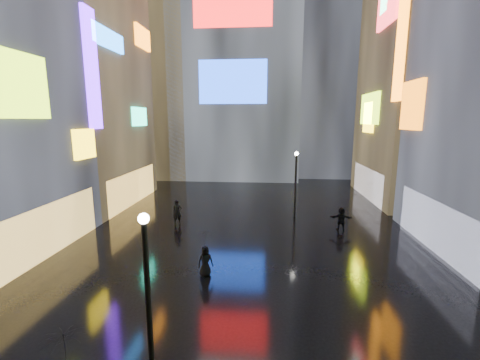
# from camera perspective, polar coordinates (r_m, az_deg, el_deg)

# --- Properties ---
(ground) EXTENTS (140.00, 140.00, 0.00)m
(ground) POSITION_cam_1_polar(r_m,az_deg,el_deg) (23.22, 1.72, -8.52)
(ground) COLOR black
(ground) RESTS_ON ground
(building_left_far) EXTENTS (10.28, 12.00, 22.00)m
(building_left_far) POSITION_cam_1_polar(r_m,az_deg,el_deg) (32.94, -27.60, 15.33)
(building_left_far) COLOR black
(building_left_far) RESTS_ON ground
(building_right_far) EXTENTS (10.28, 12.00, 28.00)m
(building_right_far) POSITION_cam_1_polar(r_m,az_deg,el_deg) (35.73, 31.22, 19.43)
(building_right_far) COLOR black
(building_right_far) RESTS_ON ground
(tower_main) EXTENTS (16.00, 14.20, 42.00)m
(tower_main) POSITION_cam_1_polar(r_m,az_deg,el_deg) (47.97, -0.32, 26.85)
(tower_main) COLOR black
(tower_main) RESTS_ON ground
(tower_flank_right) EXTENTS (12.00, 12.00, 34.00)m
(tower_flank_right) POSITION_cam_1_polar(r_m,az_deg,el_deg) (49.43, 14.96, 21.25)
(tower_flank_right) COLOR black
(tower_flank_right) RESTS_ON ground
(tower_flank_left) EXTENTS (10.00, 10.00, 26.00)m
(tower_flank_left) POSITION_cam_1_polar(r_m,az_deg,el_deg) (46.77, -14.72, 16.92)
(tower_flank_left) COLOR black
(tower_flank_left) RESTS_ON ground
(lamp_near) EXTENTS (0.30, 0.30, 5.20)m
(lamp_near) POSITION_cam_1_polar(r_m,az_deg,el_deg) (9.74, -16.08, -18.51)
(lamp_near) COLOR black
(lamp_near) RESTS_ON ground
(lamp_far) EXTENTS (0.30, 0.30, 5.20)m
(lamp_far) POSITION_cam_1_polar(r_m,az_deg,el_deg) (25.50, 9.86, -0.08)
(lamp_far) COLOR black
(lamp_far) RESTS_ON ground
(pedestrian_4) EXTENTS (0.89, 0.77, 1.54)m
(pedestrian_4) POSITION_cam_1_polar(r_m,az_deg,el_deg) (16.37, -6.18, -14.17)
(pedestrian_4) COLOR black
(pedestrian_4) RESTS_ON ground
(pedestrian_5) EXTENTS (1.54, 0.60, 1.63)m
(pedestrian_5) POSITION_cam_1_polar(r_m,az_deg,el_deg) (23.65, 17.55, -6.60)
(pedestrian_5) COLOR black
(pedestrian_5) RESTS_ON ground
(pedestrian_6) EXTENTS (0.77, 0.65, 1.81)m
(pedestrian_6) POSITION_cam_1_polar(r_m,az_deg,el_deg) (24.15, -11.09, -5.71)
(pedestrian_6) COLOR black
(pedestrian_6) RESTS_ON ground
(umbrella_0) EXTENTS (1.16, 1.14, 0.95)m
(umbrella_0) POSITION_cam_1_polar(r_m,az_deg,el_deg) (9.81, -28.80, -24.92)
(umbrella_0) COLOR black
(umbrella_0) RESTS_ON pedestrian_0
(umbrella_2) EXTENTS (0.92, 0.91, 0.80)m
(umbrella_2) POSITION_cam_1_polar(r_m,az_deg,el_deg) (15.92, -6.27, -10.36)
(umbrella_2) COLOR black
(umbrella_2) RESTS_ON pedestrian_4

